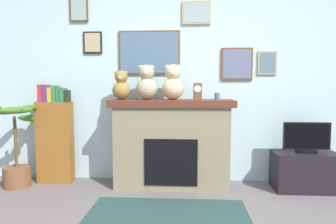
{
  "coord_description": "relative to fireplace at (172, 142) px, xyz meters",
  "views": [
    {
      "loc": [
        0.01,
        -1.88,
        1.2
      ],
      "look_at": [
        -0.21,
        1.7,
        0.9
      ],
      "focal_mm": 32.1,
      "sensor_mm": 36.0,
      "label": 1
    }
  ],
  "objects": [
    {
      "name": "area_rug",
      "position": [
        0.0,
        -0.92,
        -0.53
      ],
      "size": [
        1.53,
        0.94,
        0.01
      ],
      "primitive_type": "cube",
      "color": "#253F3D",
      "rests_on": "ground_plane"
    },
    {
      "name": "teddy_bear_brown",
      "position": [
        -0.3,
        -0.02,
        0.7
      ],
      "size": [
        0.26,
        0.26,
        0.41
      ],
      "color": "tan",
      "rests_on": "fireplace"
    },
    {
      "name": "potted_plant",
      "position": [
        -1.86,
        -0.16,
        -0.11
      ],
      "size": [
        0.57,
        0.61,
        0.99
      ],
      "color": "brown",
      "rests_on": "ground_plane"
    },
    {
      "name": "bookshelf",
      "position": [
        -1.47,
        0.04,
        0.04
      ],
      "size": [
        0.43,
        0.16,
        1.23
      ],
      "color": "brown",
      "rests_on": "ground_plane"
    },
    {
      "name": "back_wall",
      "position": [
        0.16,
        0.3,
        0.77
      ],
      "size": [
        5.2,
        0.15,
        2.6
      ],
      "color": "silver",
      "rests_on": "ground_plane"
    },
    {
      "name": "television",
      "position": [
        1.56,
        -0.06,
        0.08
      ],
      "size": [
        0.53,
        0.14,
        0.35
      ],
      "color": "black",
      "rests_on": "tv_stand"
    },
    {
      "name": "candle_jar",
      "position": [
        0.53,
        -0.02,
        0.56
      ],
      "size": [
        0.06,
        0.06,
        0.08
      ],
      "primitive_type": "cylinder",
      "color": "teal",
      "rests_on": "fireplace"
    },
    {
      "name": "mantel_clock",
      "position": [
        0.3,
        -0.02,
        0.62
      ],
      "size": [
        0.1,
        0.08,
        0.2
      ],
      "color": "brown",
      "rests_on": "fireplace"
    },
    {
      "name": "tv_stand",
      "position": [
        1.56,
        -0.06,
        -0.31
      ],
      "size": [
        0.72,
        0.4,
        0.44
      ],
      "primitive_type": "cube",
      "color": "black",
      "rests_on": "ground_plane"
    },
    {
      "name": "teddy_bear_tan",
      "position": [
        0.01,
        -0.02,
        0.7
      ],
      "size": [
        0.26,
        0.26,
        0.42
      ],
      "color": "#C7BC89",
      "rests_on": "fireplace"
    },
    {
      "name": "teddy_bear_grey",
      "position": [
        -0.61,
        -0.02,
        0.67
      ],
      "size": [
        0.21,
        0.21,
        0.35
      ],
      "color": "olive",
      "rests_on": "fireplace"
    },
    {
      "name": "fireplace",
      "position": [
        0.0,
        0.0,
        0.0
      ],
      "size": [
        1.46,
        0.54,
        1.05
      ],
      "color": "gray",
      "rests_on": "ground_plane"
    }
  ]
}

